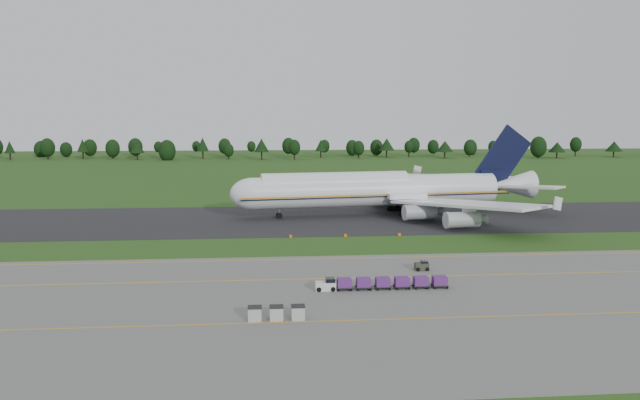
{
  "coord_description": "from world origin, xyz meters",
  "views": [
    {
      "loc": [
        -6.78,
        -106.19,
        22.7
      ],
      "look_at": [
        2.49,
        2.0,
        7.83
      ],
      "focal_mm": 35.0,
      "sensor_mm": 36.0,
      "label": 1
    }
  ],
  "objects": [
    {
      "name": "baggage_train",
      "position": [
        7.86,
        -27.83,
        0.89
      ],
      "size": [
        17.48,
        1.59,
        1.52
      ],
      "color": "silver",
      "rests_on": "apron"
    },
    {
      "name": "utility_cart",
      "position": [
        15.72,
        -18.52,
        0.6
      ],
      "size": [
        2.03,
        1.4,
        1.1
      ],
      "color": "#323726",
      "rests_on": "apron"
    },
    {
      "name": "apron",
      "position": [
        0.0,
        -34.0,
        0.03
      ],
      "size": [
        300.0,
        52.0,
        0.06
      ],
      "primitive_type": "cube",
      "color": "#62615D",
      "rests_on": "ground"
    },
    {
      "name": "aircraft",
      "position": [
        19.33,
        32.95,
        5.85
      ],
      "size": [
        73.17,
        70.55,
        20.48
      ],
      "color": "white",
      "rests_on": "ground"
    },
    {
      "name": "apron_markings",
      "position": [
        0.0,
        -26.98,
        0.06
      ],
      "size": [
        300.0,
        30.2,
        0.01
      ],
      "color": "#E19E0D",
      "rests_on": "apron"
    },
    {
      "name": "tree_line",
      "position": [
        -4.13,
        220.05,
        6.09
      ],
      "size": [
        529.97,
        22.18,
        11.33
      ],
      "color": "black",
      "rests_on": "ground"
    },
    {
      "name": "uld_row",
      "position": [
        -5.89,
        -39.06,
        0.84
      ],
      "size": [
        6.36,
        1.56,
        1.54
      ],
      "color": "#ADADAD",
      "rests_on": "apron"
    },
    {
      "name": "edge_markers",
      "position": [
        7.75,
        7.5,
        0.27
      ],
      "size": [
        21.0,
        0.3,
        0.6
      ],
      "color": "orange",
      "rests_on": "ground"
    },
    {
      "name": "taxiway",
      "position": [
        0.0,
        28.0,
        0.04
      ],
      "size": [
        300.0,
        40.0,
        0.08
      ],
      "primitive_type": "cube",
      "color": "black",
      "rests_on": "ground"
    },
    {
      "name": "ground",
      "position": [
        0.0,
        0.0,
        0.0
      ],
      "size": [
        600.0,
        600.0,
        0.0
      ],
      "primitive_type": "plane",
      "color": "#234715",
      "rests_on": "ground"
    }
  ]
}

